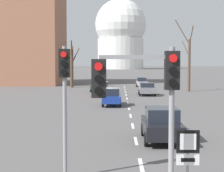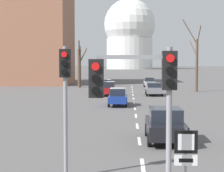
% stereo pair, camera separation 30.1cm
% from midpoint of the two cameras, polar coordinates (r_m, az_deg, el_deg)
% --- Properties ---
extents(lane_stripe_1, '(0.16, 2.00, 0.01)m').
position_cam_midpoint_polar(lane_stripe_1, '(14.94, 3.87, -11.91)').
color(lane_stripe_1, silver).
rests_on(lane_stripe_1, ground_plane).
extents(lane_stripe_2, '(0.16, 2.00, 0.01)m').
position_cam_midpoint_polar(lane_stripe_2, '(19.31, 3.22, -8.34)').
color(lane_stripe_2, silver).
rests_on(lane_stripe_2, ground_plane).
extents(lane_stripe_3, '(0.16, 2.00, 0.01)m').
position_cam_midpoint_polar(lane_stripe_3, '(23.72, 2.81, -6.09)').
color(lane_stripe_3, silver).
rests_on(lane_stripe_3, ground_plane).
extents(lane_stripe_4, '(0.16, 2.00, 0.01)m').
position_cam_midpoint_polar(lane_stripe_4, '(28.17, 2.54, -4.55)').
color(lane_stripe_4, silver).
rests_on(lane_stripe_4, ground_plane).
extents(lane_stripe_5, '(0.16, 2.00, 0.01)m').
position_cam_midpoint_polar(lane_stripe_5, '(32.63, 2.34, -3.43)').
color(lane_stripe_5, silver).
rests_on(lane_stripe_5, ground_plane).
extents(lane_stripe_6, '(0.16, 2.00, 0.01)m').
position_cam_midpoint_polar(lane_stripe_6, '(37.10, 2.19, -2.58)').
color(lane_stripe_6, silver).
rests_on(lane_stripe_6, ground_plane).
extents(lane_stripe_7, '(0.16, 2.00, 0.01)m').
position_cam_midpoint_polar(lane_stripe_7, '(41.57, 2.07, -1.91)').
color(lane_stripe_7, silver).
rests_on(lane_stripe_7, ground_plane).
extents(lane_stripe_8, '(0.16, 2.00, 0.01)m').
position_cam_midpoint_polar(lane_stripe_8, '(46.05, 1.98, -1.37)').
color(lane_stripe_8, silver).
rests_on(lane_stripe_8, ground_plane).
extents(lane_stripe_9, '(0.16, 2.00, 0.01)m').
position_cam_midpoint_polar(lane_stripe_9, '(50.54, 1.90, -0.93)').
color(lane_stripe_9, silver).
rests_on(lane_stripe_9, ground_plane).
extents(lane_stripe_10, '(0.16, 2.00, 0.01)m').
position_cam_midpoint_polar(lane_stripe_10, '(55.02, 1.83, -0.56)').
color(lane_stripe_10, silver).
rests_on(lane_stripe_10, ground_plane).
extents(lane_stripe_11, '(0.16, 2.00, 0.01)m').
position_cam_midpoint_polar(lane_stripe_11, '(59.51, 1.78, -0.25)').
color(lane_stripe_11, silver).
rests_on(lane_stripe_11, ground_plane).
extents(lane_stripe_12, '(0.16, 2.00, 0.01)m').
position_cam_midpoint_polar(lane_stripe_12, '(64.00, 1.73, 0.03)').
color(lane_stripe_12, silver).
rests_on(lane_stripe_12, ground_plane).
extents(traffic_signal_centre_tall, '(2.17, 0.34, 4.38)m').
position_cam_midpoint_polar(traffic_signal_centre_tall, '(9.32, 4.19, -0.63)').
color(traffic_signal_centre_tall, gray).
rests_on(traffic_signal_centre_tall, ground_plane).
extents(traffic_signal_near_left, '(0.36, 0.34, 4.55)m').
position_cam_midpoint_polar(traffic_signal_near_left, '(12.85, -7.90, -0.04)').
color(traffic_signal_near_left, gray).
rests_on(traffic_signal_near_left, ground_plane).
extents(route_sign_post, '(0.60, 0.08, 2.30)m').
position_cam_midpoint_polar(route_sign_post, '(10.06, 10.61, -10.50)').
color(route_sign_post, gray).
rests_on(route_sign_post, ground_plane).
extents(sedan_near_left, '(1.97, 3.90, 1.65)m').
position_cam_midpoint_polar(sedan_near_left, '(51.43, -2.34, 0.08)').
color(sedan_near_left, '#2D4C33').
rests_on(sedan_near_left, ground_plane).
extents(sedan_near_right, '(1.90, 4.14, 1.72)m').
position_cam_midpoint_polar(sedan_near_right, '(19.23, 7.11, -5.80)').
color(sedan_near_right, black).
rests_on(sedan_near_right, ground_plane).
extents(sedan_mid_centre, '(1.97, 4.05, 1.55)m').
position_cam_midpoint_polar(sedan_mid_centre, '(45.63, 5.14, -0.42)').
color(sedan_mid_centre, slate).
rests_on(sedan_mid_centre, ground_plane).
extents(sedan_far_left, '(1.78, 3.97, 1.53)m').
position_cam_midpoint_polar(sedan_far_left, '(61.82, 4.40, 0.60)').
color(sedan_far_left, '#B7B7BC').
rests_on(sedan_far_left, ground_plane).
extents(sedan_far_right, '(1.73, 4.50, 1.63)m').
position_cam_midpoint_polar(sedan_far_right, '(34.78, -0.28, -1.62)').
color(sedan_far_right, navy).
rests_on(sedan_far_right, ground_plane).
extents(sedan_distant_centre, '(1.83, 3.82, 1.71)m').
position_cam_midpoint_polar(sedan_distant_centre, '(44.94, -1.80, -0.40)').
color(sedan_distant_centre, maroon).
rests_on(sedan_distant_centre, ground_plane).
extents(bare_tree_left_near, '(1.41, 3.27, 7.48)m').
position_cam_midpoint_polar(bare_tree_left_near, '(60.18, -6.27, 3.05)').
color(bare_tree_left_near, brown).
rests_on(bare_tree_left_near, ground_plane).
extents(bare_tree_right_near, '(2.32, 3.18, 9.87)m').
position_cam_midpoint_polar(bare_tree_right_near, '(52.70, 11.45, 3.67)').
color(bare_tree_right_near, brown).
rests_on(bare_tree_right_near, ground_plane).
extents(capitol_dome, '(31.12, 31.12, 43.96)m').
position_cam_midpoint_polar(capitol_dome, '(230.90, 1.28, 7.93)').
color(capitol_dome, silver).
rests_on(capitol_dome, ground_plane).
extents(apartment_block_left, '(18.00, 14.00, 24.63)m').
position_cam_midpoint_polar(apartment_block_left, '(72.12, -15.06, 10.10)').
color(apartment_block_left, '#9E664C').
rests_on(apartment_block_left, ground_plane).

